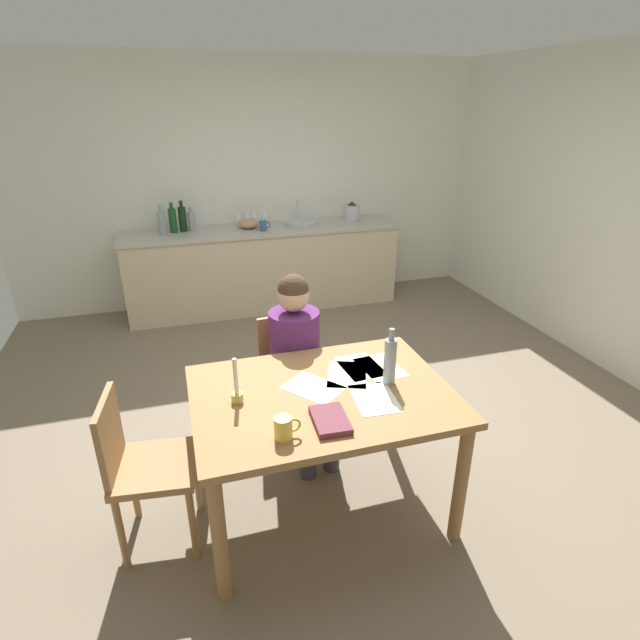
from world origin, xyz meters
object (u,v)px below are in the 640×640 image
at_px(person_seated, 299,356).
at_px(teacup_on_counter, 263,226).
at_px(mixing_bowl, 248,223).
at_px(coffee_mug, 284,428).
at_px(wine_bottle_on_table, 390,360).
at_px(dining_table, 322,408).
at_px(chair_side_empty, 142,464).
at_px(wine_glass_back_left, 247,215).
at_px(chair_at_table, 291,373).
at_px(bottle_oil, 162,222).
at_px(bottle_sauce, 192,221).
at_px(candlestick, 237,390).
at_px(sink_unit, 301,222).
at_px(bottle_vinegar, 173,220).
at_px(wine_glass_by_kettle, 254,215).
at_px(bottle_wine_red, 183,218).
at_px(wine_glass_near_sink, 264,214).
at_px(stovetop_kettle, 352,212).
at_px(book_magazine, 330,420).
at_px(wine_glass_back_right, 238,216).

relative_size(person_seated, teacup_on_counter, 10.28).
bearing_deg(mixing_bowl, coffee_mug, -96.90).
bearing_deg(wine_bottle_on_table, dining_table, 177.78).
height_order(chair_side_empty, wine_glass_back_left, wine_glass_back_left).
height_order(chair_at_table, bottle_oil, bottle_oil).
xyz_separation_m(bottle_oil, mixing_bowl, (0.87, 0.02, -0.08)).
bearing_deg(bottle_sauce, candlestick, -89.96).
xyz_separation_m(wine_bottle_on_table, sink_unit, (0.36, 3.14, 0.02)).
height_order(chair_side_empty, bottle_oil, bottle_oil).
height_order(bottle_vinegar, mixing_bowl, bottle_vinegar).
distance_m(chair_at_table, sink_unit, 2.55).
bearing_deg(bottle_sauce, wine_glass_back_left, 6.89).
distance_m(coffee_mug, wine_glass_back_left, 3.62).
height_order(bottle_vinegar, teacup_on_counter, bottle_vinegar).
relative_size(coffee_mug, bottle_sauce, 0.51).
relative_size(coffee_mug, wine_glass_by_kettle, 0.80).
bearing_deg(chair_side_empty, coffee_mug, -28.18).
relative_size(bottle_oil, bottle_sauce, 1.23).
distance_m(dining_table, chair_side_empty, 0.95).
height_order(dining_table, bottle_vinegar, bottle_vinegar).
distance_m(mixing_bowl, teacup_on_counter, 0.20).
distance_m(bottle_vinegar, mixing_bowl, 0.77).
height_order(chair_side_empty, bottle_sauce, bottle_sauce).
relative_size(bottle_wine_red, wine_glass_near_sink, 2.03).
bearing_deg(person_seated, coffee_mug, -108.48).
distance_m(wine_glass_near_sink, wine_glass_back_left, 0.19).
bearing_deg(mixing_bowl, stovetop_kettle, -0.32).
bearing_deg(person_seated, book_magazine, -94.55).
bearing_deg(candlestick, teacup_on_counter, 76.44).
bearing_deg(coffee_mug, stovetop_kettle, 65.30).
xyz_separation_m(candlestick, teacup_on_counter, (0.71, 2.94, 0.12)).
bearing_deg(person_seated, chair_side_empty, -150.21).
bearing_deg(person_seated, bottle_oil, 106.67).
bearing_deg(chair_at_table, teacup_on_counter, 83.17).
bearing_deg(bottle_sauce, teacup_on_counter, -17.82).
distance_m(person_seated, wine_bottle_on_table, 0.72).
bearing_deg(mixing_bowl, wine_glass_near_sink, 35.16).
distance_m(bottle_oil, wine_glass_back_left, 0.90).
relative_size(wine_glass_near_sink, wine_glass_back_left, 1.00).
bearing_deg(wine_glass_near_sink, bottle_sauce, -174.78).
relative_size(chair_side_empty, stovetop_kettle, 3.98).
bearing_deg(candlestick, coffee_mug, -65.58).
relative_size(bottle_vinegar, mixing_bowl, 1.38).
bearing_deg(book_magazine, dining_table, 83.86).
distance_m(dining_table, stovetop_kettle, 3.40).
bearing_deg(bottle_vinegar, bottle_sauce, 11.71).
bearing_deg(stovetop_kettle, wine_glass_back_right, 173.17).
bearing_deg(person_seated, bottle_sauce, 99.97).
bearing_deg(mixing_bowl, candlestick, -100.55).
bearing_deg(wine_glass_back_right, wine_bottle_on_table, -84.54).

